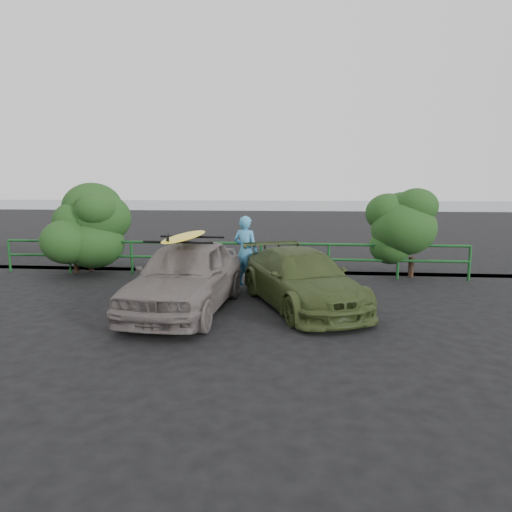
{
  "coord_description": "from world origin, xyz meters",
  "views": [
    {
      "loc": [
        2.18,
        -8.4,
        2.73
      ],
      "look_at": [
        1.19,
        1.6,
        1.16
      ],
      "focal_mm": 32.0,
      "sensor_mm": 36.0,
      "label": 1
    }
  ],
  "objects_px": {
    "sedan": "(186,276)",
    "man": "(246,251)",
    "surfboard": "(185,236)",
    "olive_vehicle": "(301,279)",
    "guardrail": "(228,259)"
  },
  "relations": [
    {
      "from": "sedan",
      "to": "man",
      "type": "distance_m",
      "value": 2.74
    },
    {
      "from": "sedan",
      "to": "surfboard",
      "type": "distance_m",
      "value": 0.86
    },
    {
      "from": "olive_vehicle",
      "to": "surfboard",
      "type": "bearing_deg",
      "value": 169.98
    },
    {
      "from": "surfboard",
      "to": "man",
      "type": "bearing_deg",
      "value": 72.1
    },
    {
      "from": "guardrail",
      "to": "surfboard",
      "type": "xyz_separation_m",
      "value": [
        -0.3,
        -3.85,
        1.11
      ]
    },
    {
      "from": "olive_vehicle",
      "to": "man",
      "type": "xyz_separation_m",
      "value": [
        -1.5,
        1.96,
        0.32
      ]
    },
    {
      "from": "sedan",
      "to": "olive_vehicle",
      "type": "relative_size",
      "value": 1.03
    },
    {
      "from": "man",
      "to": "olive_vehicle",
      "type": "bearing_deg",
      "value": 148.0
    },
    {
      "from": "man",
      "to": "sedan",
      "type": "bearing_deg",
      "value": 89.02
    },
    {
      "from": "olive_vehicle",
      "to": "man",
      "type": "bearing_deg",
      "value": 104.44
    },
    {
      "from": "guardrail",
      "to": "man",
      "type": "bearing_deg",
      "value": -61.9
    },
    {
      "from": "guardrail",
      "to": "olive_vehicle",
      "type": "relative_size",
      "value": 3.19
    },
    {
      "from": "olive_vehicle",
      "to": "surfboard",
      "type": "relative_size",
      "value": 1.7
    },
    {
      "from": "sedan",
      "to": "olive_vehicle",
      "type": "height_order",
      "value": "sedan"
    },
    {
      "from": "guardrail",
      "to": "surfboard",
      "type": "bearing_deg",
      "value": -94.49
    }
  ]
}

